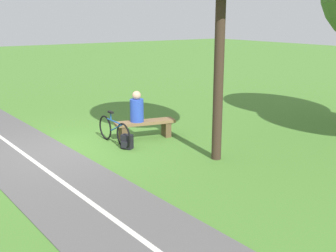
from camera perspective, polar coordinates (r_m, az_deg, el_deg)
ground_plane at (r=10.64m, az=-13.43°, el=-3.18°), size 80.00×80.00×0.00m
paved_path at (r=6.93m, az=-7.28°, el=-12.81°), size 4.15×36.06×0.02m
path_centre_line at (r=6.92m, az=-7.28°, el=-12.73°), size 1.87×31.96×0.00m
bench at (r=11.23m, az=-3.18°, el=-0.05°), size 1.69×0.79×0.49m
person_seated at (r=11.05m, az=-4.31°, el=2.43°), size 0.44×0.44×0.83m
bicycle at (r=10.81m, az=-7.44°, el=-0.66°), size 0.08×1.65×0.84m
backpack at (r=10.41m, az=-5.67°, el=-2.19°), size 0.31×0.33×0.36m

